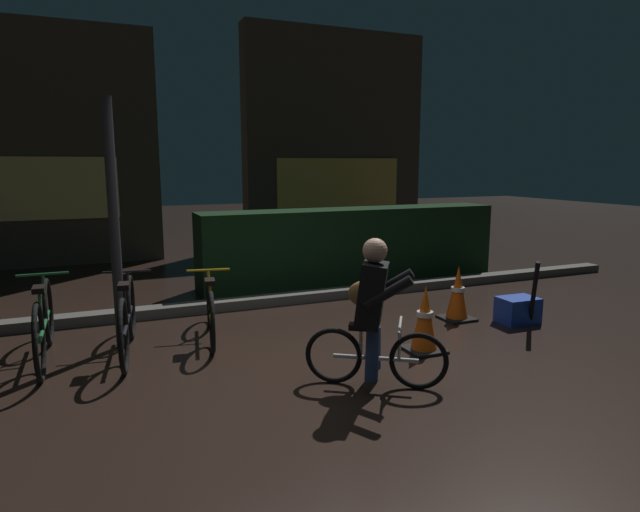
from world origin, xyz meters
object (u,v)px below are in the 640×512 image
Objects in this scene: street_post at (114,226)px; cyclist at (373,312)px; closed_umbrella at (534,294)px; blue_crate at (518,310)px; traffic_cone_near at (425,320)px; parked_bike_center_left at (128,319)px; parked_bike_center_right at (210,309)px; parked_bike_left_mid at (44,324)px; traffic_cone_far at (458,294)px.

cyclist is at bearing -44.03° from street_post.
street_post is at bearing -67.88° from closed_umbrella.
traffic_cone_near is at bearing -165.54° from blue_crate.
parked_bike_center_left is 0.85m from parked_bike_center_right.
closed_umbrella is (4.95, -1.02, 0.04)m from parked_bike_left_mid.
street_post is at bearing 154.70° from traffic_cone_near.
parked_bike_center_left is 2.59× the size of traffic_cone_far.
parked_bike_center_right is at bearing -87.42° from parked_bike_left_mid.
parked_bike_left_mid is 1.14× the size of parked_bike_center_right.
cyclist is at bearing -123.12° from parked_bike_left_mid.
blue_crate is 2.63m from cyclist.
traffic_cone_far is 0.84m from closed_umbrella.
street_post reaches higher than parked_bike_center_left.
traffic_cone_near reaches higher than blue_crate.
blue_crate is at bearing -33.44° from traffic_cone_far.
street_post is at bearing 172.03° from traffic_cone_far.
street_post is 1.28m from parked_bike_center_right.
traffic_cone_near is 0.79× the size of closed_umbrella.
closed_umbrella is at bearing 49.26° from cyclist.
parked_bike_left_mid is 3.62m from traffic_cone_near.
cyclist is at bearing -148.64° from traffic_cone_near.
parked_bike_left_mid is 2.64× the size of traffic_cone_far.
parked_bike_left_mid is at bearing 171.24° from blue_crate.
parked_bike_left_mid is at bearing -179.96° from cyclist.
blue_crate is (1.55, 0.40, -0.17)m from traffic_cone_near.
traffic_cone_far is at bearing 68.78° from cyclist.
parked_bike_left_mid reaches higher than parked_bike_center_right.
parked_bike_center_left reaches higher than parked_bike_center_right.
parked_bike_center_right is at bearing 153.08° from cyclist.
cyclist is (1.89, -1.83, -0.60)m from street_post.
traffic_cone_near is at bearing -108.49° from parked_bike_left_mid.
parked_bike_center_left is at bearing -76.53° from street_post.
cyclist reaches higher than parked_bike_left_mid.
blue_crate is (0.57, -0.38, -0.16)m from traffic_cone_far.
blue_crate is (4.30, -0.90, -1.08)m from street_post.
parked_bike_center_right is at bearing 146.54° from traffic_cone_near.
closed_umbrella is (3.39, -1.08, 0.08)m from parked_bike_center_right.
parked_bike_center_right is (0.89, -0.07, -0.91)m from street_post.
closed_umbrella is at bearing 5.61° from traffic_cone_near.
parked_bike_center_left is 2.89m from traffic_cone_near.
blue_crate is at bearing 14.46° from traffic_cone_near.
parked_bike_center_left is 4.32m from closed_umbrella.
parked_bike_left_mid is at bearing 161.19° from traffic_cone_near.
parked_bike_left_mid reaches higher than traffic_cone_far.
traffic_cone_far is (3.73, -0.52, -0.92)m from street_post.
street_post is 2.89× the size of closed_umbrella.
blue_crate is at bearing -98.43° from parked_bike_left_mid.
parked_bike_center_right reaches higher than traffic_cone_near.
parked_bike_center_left is 1.97× the size of closed_umbrella.
traffic_cone_near is at bearing -104.15° from parked_bike_center_left.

